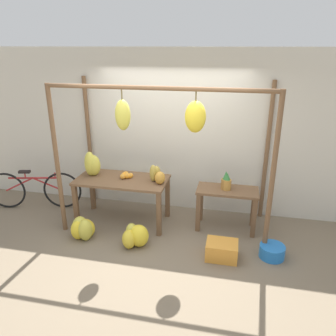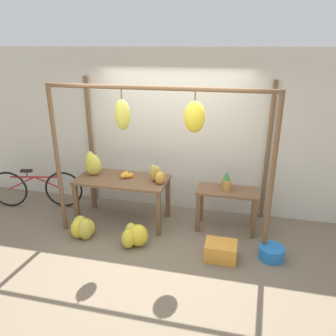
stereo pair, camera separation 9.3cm
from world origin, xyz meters
name	(u,v)px [view 1 (the left image)]	position (x,y,z in m)	size (l,w,h in m)	color
ground_plane	(156,246)	(0.00, 0.00, 0.00)	(20.00, 20.00, 0.00)	#756651
shop_wall_back	(174,133)	(0.00, 1.36, 1.40)	(8.00, 0.08, 2.80)	beige
stall_awning	(166,133)	(0.06, 0.40, 1.64)	(3.20, 1.29, 2.33)	brown
display_table_main	(122,185)	(-0.72, 0.61, 0.66)	(1.49, 0.73, 0.78)	brown
display_table_side	(227,199)	(0.98, 0.74, 0.53)	(0.96, 0.46, 0.69)	brown
banana_pile_on_table	(92,165)	(-1.25, 0.65, 0.97)	(0.30, 0.26, 0.41)	gold
orange_pile	(126,176)	(-0.66, 0.66, 0.82)	(0.20, 0.19, 0.09)	orange
pineapple_cluster	(226,182)	(0.96, 0.75, 0.81)	(0.16, 0.15, 0.30)	#B27F38
banana_pile_ground_left	(83,229)	(-1.15, -0.02, 0.16)	(0.45, 0.42, 0.35)	yellow
banana_pile_ground_right	(135,236)	(-0.31, -0.06, 0.17)	(0.43, 0.38, 0.34)	yellow
fruit_crate_white	(222,250)	(0.98, -0.09, 0.12)	(0.44, 0.33, 0.25)	orange
blue_bucket	(272,251)	(1.67, 0.08, 0.09)	(0.35, 0.35, 0.18)	blue
parked_bicycle	(34,190)	(-2.46, 0.74, 0.36)	(1.67, 0.41, 0.73)	black
papaya_pile	(157,175)	(-0.13, 0.61, 0.90)	(0.32, 0.33, 0.28)	gold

